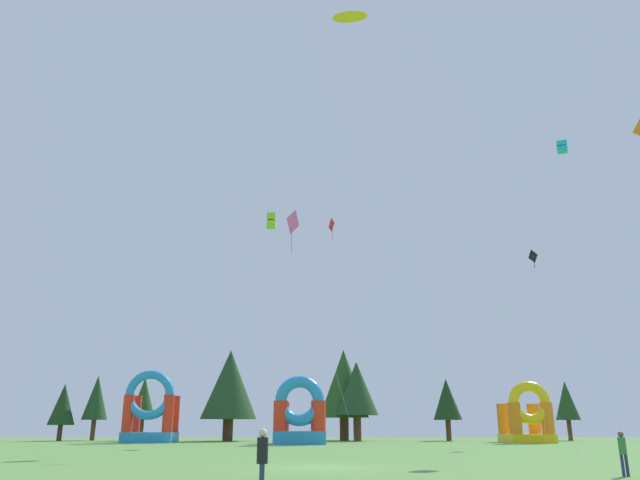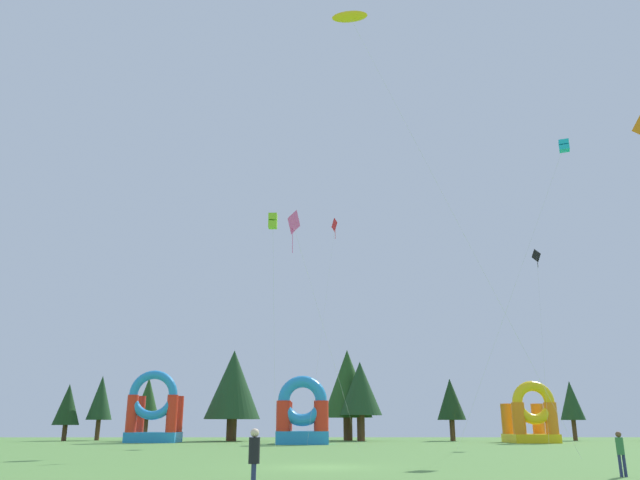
# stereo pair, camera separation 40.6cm
# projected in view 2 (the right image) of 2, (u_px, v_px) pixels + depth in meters

# --- Properties ---
(ground_plane) EXTENTS (120.00, 120.00, 0.00)m
(ground_plane) POSITION_uv_depth(u_px,v_px,m) (321.00, 467.00, 26.29)
(ground_plane) COLOR #5B8C42
(kite_yellow_parafoil) EXTENTS (12.98, 0.98, 27.83)m
(kite_yellow_parafoil) POSITION_uv_depth(u_px,v_px,m) (350.00, 17.00, 39.83)
(kite_yellow_parafoil) COLOR yellow
(kite_yellow_parafoil) RESTS_ON ground_plane
(kite_red_diamond) EXTENTS (3.21, 7.10, 22.88)m
(kite_red_diamond) POSITION_uv_depth(u_px,v_px,m) (336.00, 227.00, 65.57)
(kite_red_diamond) COLOR red
(kite_red_diamond) RESTS_ON ground_plane
(kite_pink_diamond) EXTENTS (5.27, 2.16, 16.28)m
(kite_pink_diamond) POSITION_uv_depth(u_px,v_px,m) (292.00, 224.00, 43.66)
(kite_pink_diamond) COLOR #EA599E
(kite_pink_diamond) RESTS_ON ground_plane
(kite_black_diamond) EXTENTS (3.29, 6.55, 17.38)m
(kite_black_diamond) POSITION_uv_depth(u_px,v_px,m) (538.00, 258.00, 57.03)
(kite_black_diamond) COLOR black
(kite_black_diamond) RESTS_ON ground_plane
(kite_cyan_box) EXTENTS (9.26, 3.90, 22.35)m
(kite_cyan_box) POSITION_uv_depth(u_px,v_px,m) (564.00, 147.00, 45.94)
(kite_cyan_box) COLOR #19B7CC
(kite_cyan_box) RESTS_ON ground_plane
(kite_lime_box) EXTENTS (0.67, 7.55, 17.54)m
(kite_lime_box) POSITION_uv_depth(u_px,v_px,m) (273.00, 222.00, 47.42)
(kite_lime_box) COLOR #8CD826
(kite_lime_box) RESTS_ON ground_plane
(person_left_edge) EXTENTS (0.30, 0.30, 1.54)m
(person_left_edge) POSITION_uv_depth(u_px,v_px,m) (620.00, 450.00, 21.74)
(person_left_edge) COLOR navy
(person_left_edge) RESTS_ON ground_plane
(person_midfield) EXTENTS (0.33, 0.33, 1.69)m
(person_midfield) POSITION_uv_depth(u_px,v_px,m) (254.00, 456.00, 15.70)
(person_midfield) COLOR navy
(person_midfield) RESTS_ON ground_plane
(inflatable_yellow_castle) EXTENTS (4.37, 4.87, 5.84)m
(inflatable_yellow_castle) POSITION_uv_depth(u_px,v_px,m) (531.00, 420.00, 59.92)
(inflatable_yellow_castle) COLOR yellow
(inflatable_yellow_castle) RESTS_ON ground_plane
(inflatable_blue_arch) EXTENTS (4.74, 4.78, 6.05)m
(inflatable_blue_arch) POSITION_uv_depth(u_px,v_px,m) (303.00, 420.00, 56.12)
(inflatable_blue_arch) COLOR #268CD8
(inflatable_blue_arch) RESTS_ON ground_plane
(inflatable_red_slide) EXTENTS (5.02, 3.80, 6.96)m
(inflatable_red_slide) POSITION_uv_depth(u_px,v_px,m) (154.00, 415.00, 60.90)
(inflatable_red_slide) COLOR #268CD8
(inflatable_red_slide) RESTS_ON ground_plane
(tree_row_1) EXTENTS (2.86, 2.86, 6.08)m
(tree_row_1) POSITION_uv_depth(u_px,v_px,m) (68.00, 405.00, 67.52)
(tree_row_1) COLOR #4C331E
(tree_row_1) RESTS_ON ground_plane
(tree_row_2) EXTENTS (2.81, 2.81, 7.11)m
(tree_row_2) POSITION_uv_depth(u_px,v_px,m) (101.00, 398.00, 69.35)
(tree_row_2) COLOR #4C331E
(tree_row_2) RESTS_ON ground_plane
(tree_row_3) EXTENTS (2.70, 2.70, 6.77)m
(tree_row_3) POSITION_uv_depth(u_px,v_px,m) (148.00, 398.00, 67.60)
(tree_row_3) COLOR #4C331E
(tree_row_3) RESTS_ON ground_plane
(tree_row_4) EXTENTS (6.10, 6.10, 9.68)m
(tree_row_4) POSITION_uv_depth(u_px,v_px,m) (233.00, 385.00, 66.98)
(tree_row_4) COLOR #4C331E
(tree_row_4) RESTS_ON ground_plane
(tree_row_5) EXTENTS (5.59, 5.59, 10.01)m
(tree_row_5) POSITION_uv_depth(u_px,v_px,m) (347.00, 384.00, 69.41)
(tree_row_5) COLOR #4C331E
(tree_row_5) RESTS_ON ground_plane
(tree_row_6) EXTENTS (4.70, 4.70, 8.47)m
(tree_row_6) POSITION_uv_depth(u_px,v_px,m) (360.00, 389.00, 67.24)
(tree_row_6) COLOR #4C331E
(tree_row_6) RESTS_ON ground_plane
(tree_row_7) EXTENTS (3.12, 3.12, 6.63)m
(tree_row_7) POSITION_uv_depth(u_px,v_px,m) (451.00, 400.00, 67.31)
(tree_row_7) COLOR #4C331E
(tree_row_7) RESTS_ON ground_plane
(tree_row_8) EXTENTS (2.66, 2.66, 6.46)m
(tree_row_8) POSITION_uv_depth(u_px,v_px,m) (571.00, 401.00, 68.52)
(tree_row_8) COLOR #4C331E
(tree_row_8) RESTS_ON ground_plane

